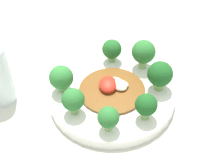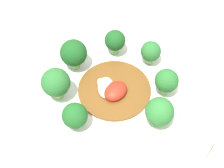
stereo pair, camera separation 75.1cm
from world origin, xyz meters
name	(u,v)px [view 2 (the right image)]	position (x,y,z in m)	size (l,w,h in m)	color
table	(106,156)	(0.00, 0.00, 0.38)	(0.88, 0.85, 0.76)	#B7BCAD
plate	(112,94)	(-0.04, -0.02, 0.78)	(0.26, 0.26, 0.02)	white
broccoli_southeast	(148,52)	(0.02, -0.09, 0.82)	(0.04, 0.04, 0.05)	#89B76B
broccoli_southwest	(157,112)	(-0.12, -0.09, 0.82)	(0.05, 0.05, 0.06)	#70A356
broccoli_northwest	(72,116)	(-0.12, 0.05, 0.82)	(0.04, 0.04, 0.06)	#7AAD5B
broccoli_south	(164,81)	(-0.05, -0.11, 0.82)	(0.04, 0.04, 0.06)	#7AAD5B
broccoli_northeast	(71,53)	(0.02, 0.06, 0.83)	(0.05, 0.05, 0.07)	#7AAD5B
broccoli_east	(113,41)	(0.05, -0.02, 0.82)	(0.04, 0.04, 0.06)	#7AAD5B
broccoli_north	(53,83)	(-0.05, 0.09, 0.83)	(0.05, 0.05, 0.07)	#89B76B
stirfry_center	(110,89)	(-0.05, -0.01, 0.79)	(0.14, 0.14, 0.02)	brown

